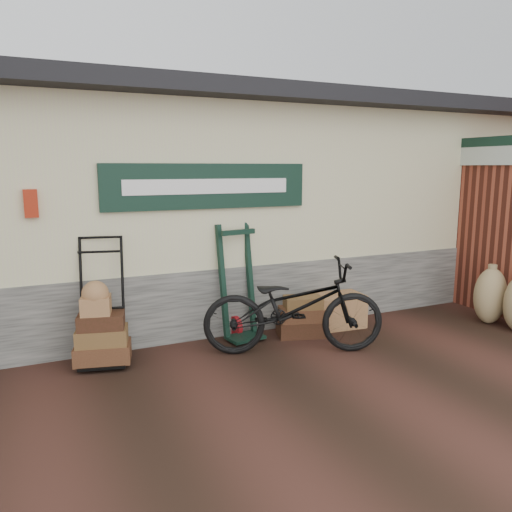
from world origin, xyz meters
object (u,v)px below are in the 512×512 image
Objects in this scene: green_barrow at (239,282)px; wicker_hamper at (337,310)px; suitcase_stack at (301,316)px; bicycle at (294,302)px; porter_trolley at (102,300)px.

wicker_hamper is (1.42, -0.13, -0.51)m from green_barrow.
suitcase_stack is at bearing -27.51° from green_barrow.
bicycle is at bearing -71.42° from green_barrow.
suitcase_stack is 0.71m from bicycle.
porter_trolley is 3.15m from wicker_hamper.
porter_trolley reaches higher than wicker_hamper.
porter_trolley is 2.51m from suitcase_stack.
green_barrow is 0.69× the size of bicycle.
wicker_hamper is at bearing -14.46° from green_barrow.
wicker_hamper is (0.65, 0.12, -0.04)m from suitcase_stack.
suitcase_stack reaches higher than wicker_hamper.
bicycle is at bearing -3.86° from porter_trolley.
bicycle is (-1.03, -0.61, 0.39)m from wicker_hamper.
porter_trolley is at bearing 173.92° from green_barrow.
green_barrow reaches higher than bicycle.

